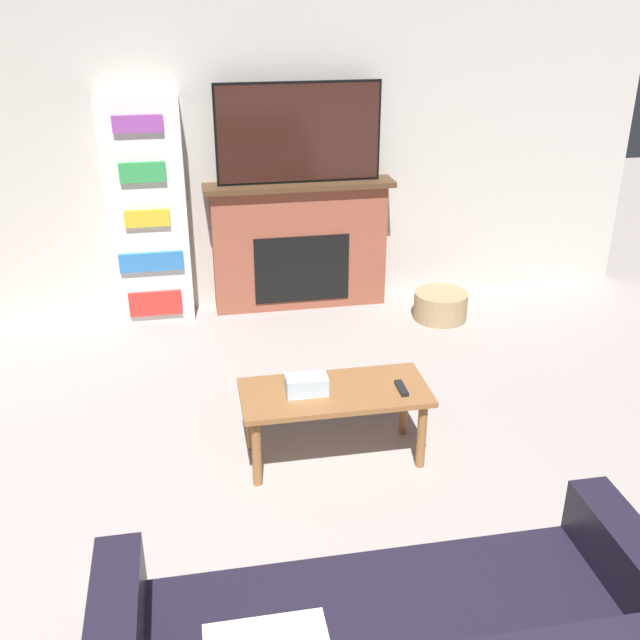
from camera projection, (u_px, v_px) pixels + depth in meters
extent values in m
cube|color=beige|center=(263.00, 135.00, 5.62)|extent=(6.03, 0.06, 2.70)
cube|color=brown|center=(300.00, 248.00, 5.90)|extent=(1.36, 0.22, 0.97)
cube|color=black|center=(302.00, 269.00, 5.85)|extent=(0.75, 0.01, 0.54)
cube|color=#4C331E|center=(299.00, 185.00, 5.67)|extent=(1.46, 0.28, 0.04)
cube|color=black|center=(299.00, 133.00, 5.50)|extent=(1.23, 0.03, 0.74)
cube|color=#331914|center=(299.00, 133.00, 5.49)|extent=(1.20, 0.01, 0.70)
cube|color=brown|center=(335.00, 392.00, 4.00)|extent=(1.01, 0.45, 0.03)
cylinder|color=brown|center=(257.00, 452.00, 3.87)|extent=(0.05, 0.05, 0.40)
cylinder|color=brown|center=(422.00, 435.00, 4.01)|extent=(0.05, 0.05, 0.40)
cylinder|color=brown|center=(250.00, 418.00, 4.16)|extent=(0.05, 0.05, 0.40)
cylinder|color=brown|center=(404.00, 403.00, 4.31)|extent=(0.05, 0.05, 0.40)
cube|color=silver|center=(307.00, 385.00, 3.94)|extent=(0.22, 0.12, 0.10)
cube|color=black|center=(401.00, 388.00, 3.99)|extent=(0.04, 0.15, 0.02)
cube|color=white|center=(147.00, 213.00, 5.54)|extent=(0.58, 0.26, 1.68)
cube|color=red|center=(156.00, 303.00, 5.69)|extent=(0.39, 0.03, 0.19)
cube|color=#2D70B7|center=(151.00, 262.00, 5.55)|extent=(0.47, 0.03, 0.14)
cube|color=gold|center=(147.00, 218.00, 5.41)|extent=(0.32, 0.03, 0.13)
cube|color=green|center=(142.00, 172.00, 5.27)|extent=(0.32, 0.03, 0.14)
cube|color=purple|center=(137.00, 124.00, 5.13)|extent=(0.34, 0.03, 0.12)
cylinder|color=tan|center=(440.00, 305.00, 5.81)|extent=(0.41, 0.41, 0.22)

